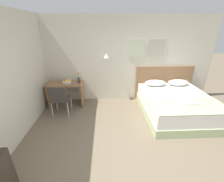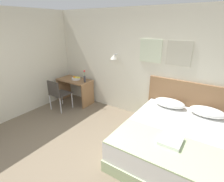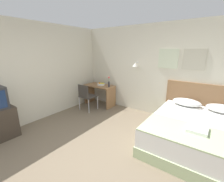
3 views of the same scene
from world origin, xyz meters
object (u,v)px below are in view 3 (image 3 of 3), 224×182
Objects in this scene: bed at (197,134)px; flower_vase at (109,83)px; headboard at (204,106)px; pillow_right at (223,109)px; throw_blanket at (194,134)px; fruit_bowl at (101,84)px; desk at (100,91)px; folded_towel_near_foot at (197,129)px; desk_chair at (86,95)px; pillow_left at (187,102)px.

flower_vase is (-2.75, 0.72, 0.58)m from bed.
headboard is 2.84× the size of pillow_right.
throw_blanket is 3.41m from fruit_bowl.
bed is 1.98× the size of desk.
throw_blanket is at bearing -22.73° from desk.
headboard reaches higher than folded_towel_near_foot.
fruit_bowl is at bearing 25.47° from desk.
desk_chair is at bearing 168.14° from throw_blanket.
bed is 7.67× the size of fruit_bowl.
headboard is 1.52m from folded_towel_near_foot.
headboard is 1.66m from throw_blanket.
headboard is 0.47m from pillow_right.
folded_towel_near_foot is at bearing -86.83° from bed.
fruit_bowl is at bearing 159.04° from folded_towel_near_foot.
pillow_left is (-0.37, -0.26, 0.10)m from headboard.
fruit_bowl is (-3.13, -0.31, 0.20)m from headboard.
pillow_right is 3.55m from desk.
flower_vase reaches higher than pillow_right.
headboard is at bearing 35.14° from pillow_left.
desk reaches higher than bed.
pillow_left is 0.64× the size of desk.
flower_vase is (-3.13, -0.08, 0.20)m from pillow_right.
fruit_bowl reaches higher than folded_towel_near_foot.
pillow_left is at bearing -144.86° from headboard.
flower_vase is at bearing 56.47° from desk_chair.
throw_blanket is 6.38× the size of fruit_bowl.
pillow_right is at bearing 0.79° from fruit_bowl.
folded_towel_near_foot is 1.00× the size of flower_vase.
desk_chair reaches higher than throw_blanket.
folded_towel_near_foot is at bearing -20.96° from fruit_bowl.
desk_chair is at bearing -165.43° from pillow_left.
pillow_left is (-0.37, 0.80, 0.38)m from bed.
throw_blanket is (0.37, -1.40, -0.08)m from pillow_left.
headboard is (0.00, 1.06, 0.28)m from bed.
headboard reaches higher than desk_chair.
bed is at bearing 90.00° from throw_blanket.
desk is at bearing 89.00° from desk_chair.
fruit_bowl is at bearing -179.21° from pillow_right.
pillow_right is at bearing 65.05° from bed.
folded_towel_near_foot is 1.29× the size of fruit_bowl.
desk is (-3.18, 1.33, -0.08)m from throw_blanket.
desk is 2.98× the size of flower_vase.
bed is 3.27m from desk.
desk is (-3.18, 0.73, 0.22)m from bed.
headboard is 0.47m from pillow_left.
pillow_left is at bearing 104.90° from throw_blanket.
desk_chair reaches higher than fruit_bowl.
flower_vase is at bearing 157.06° from folded_towel_near_foot.
fruit_bowl is (-3.13, 0.75, 0.48)m from bed.
desk_chair is at bearing 170.72° from folded_towel_near_foot.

